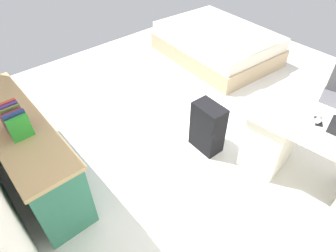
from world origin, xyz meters
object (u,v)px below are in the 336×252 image
(cell_phone_by_mouse, at_px, (318,121))
(computer_mouse, at_px, (318,120))
(desk, at_px, (320,157))
(bed, at_px, (217,44))
(credenza, at_px, (27,151))
(suitcase_black, at_px, (208,127))

(cell_phone_by_mouse, bearing_deg, computer_mouse, -1.32)
(desk, relative_size, computer_mouse, 15.12)
(computer_mouse, height_order, cell_phone_by_mouse, computer_mouse)
(desk, height_order, bed, desk)
(computer_mouse, distance_m, cell_phone_by_mouse, 0.01)
(bed, bearing_deg, desk, 152.30)
(credenza, relative_size, cell_phone_by_mouse, 13.24)
(credenza, distance_m, suitcase_black, 1.88)
(desk, bearing_deg, cell_phone_by_mouse, -4.51)
(bed, relative_size, cell_phone_by_mouse, 14.65)
(bed, xyz_separation_m, computer_mouse, (-2.30, 1.28, 0.50))
(cell_phone_by_mouse, bearing_deg, bed, -61.07)
(credenza, bearing_deg, bed, -81.16)
(bed, distance_m, computer_mouse, 2.68)
(credenza, bearing_deg, suitcase_black, -117.38)
(suitcase_black, xyz_separation_m, cell_phone_by_mouse, (-0.91, -0.45, 0.43))
(suitcase_black, xyz_separation_m, computer_mouse, (-0.91, -0.44, 0.44))
(suitcase_black, distance_m, cell_phone_by_mouse, 1.10)
(cell_phone_by_mouse, bearing_deg, desk, 143.40)
(computer_mouse, xyz_separation_m, cell_phone_by_mouse, (-0.01, -0.00, -0.01))
(desk, xyz_separation_m, cell_phone_by_mouse, (0.15, -0.01, 0.35))
(desk, distance_m, bed, 2.77)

